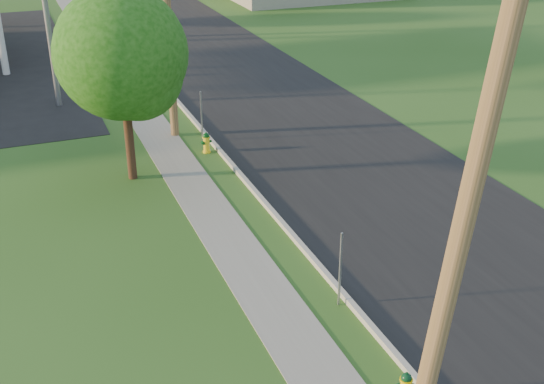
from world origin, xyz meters
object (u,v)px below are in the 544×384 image
at_px(utility_pole_mid, 167,8).
at_px(tree_verge, 125,59).
at_px(hydrant_mid, 206,142).
at_px(hydrant_far, 145,70).
at_px(utility_pole_near, 460,236).

distance_m(utility_pole_mid, tree_verge, 4.29).
bearing_deg(hydrant_mid, tree_verge, -154.93).
relative_size(tree_verge, hydrant_far, 8.08).
xyz_separation_m(utility_pole_near, hydrant_mid, (0.66, 15.81, -4.41)).
relative_size(utility_pole_mid, hydrant_far, 12.28).
height_order(utility_pole_near, hydrant_mid, utility_pole_near).
bearing_deg(utility_pole_mid, utility_pole_near, -90.00).
height_order(utility_pole_mid, tree_verge, utility_pole_mid).
bearing_deg(utility_pole_near, tree_verge, 98.90).
bearing_deg(utility_pole_near, utility_pole_mid, 90.00).
xyz_separation_m(tree_verge, hydrant_far, (2.91, 12.18, -3.76)).
relative_size(hydrant_mid, hydrant_far, 1.01).
bearing_deg(hydrant_far, utility_pole_near, -91.39).
xyz_separation_m(tree_verge, hydrant_mid, (2.93, 1.37, -3.76)).
bearing_deg(tree_verge, hydrant_mid, 25.07).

